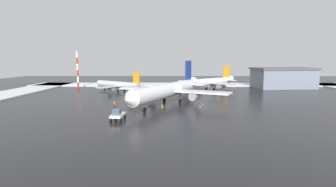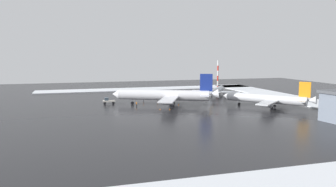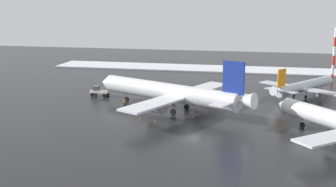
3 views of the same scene
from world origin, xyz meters
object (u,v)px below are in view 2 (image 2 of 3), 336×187
object	(u,v)px
airplane_foreground_jet	(268,99)
traffic_cone_wingtip_side	(179,105)
airplane_distant_tail	(166,95)
ground_crew_mid_apron	(137,104)
antenna_mast	(218,76)
traffic_cone_near_nose	(160,109)
pushback_tug	(108,101)
airplane_far_rear	(216,90)
ground_crew_near_tug	(143,99)
ground_crew_by_nose_gear	(158,100)
traffic_cone_mid_line	(170,109)

from	to	relation	value
airplane_foreground_jet	traffic_cone_wingtip_side	world-z (taller)	airplane_foreground_jet
airplane_distant_tail	ground_crew_mid_apron	xyz separation A→B (m)	(1.30, 10.73, -2.95)
ground_crew_mid_apron	traffic_cone_wingtip_side	bearing A→B (deg)	-96.06
antenna_mast	traffic_cone_near_nose	xyz separation A→B (m)	(-47.11, 43.11, -7.55)
airplane_distant_tail	airplane_foreground_jet	xyz separation A→B (m)	(-14.99, -33.11, -0.69)
pushback_tug	airplane_far_rear	bearing A→B (deg)	-164.72
ground_crew_mid_apron	traffic_cone_wingtip_side	xyz separation A→B (m)	(-1.90, -15.50, -0.70)
ground_crew_mid_apron	traffic_cone_near_nose	world-z (taller)	ground_crew_mid_apron
pushback_tug	ground_crew_near_tug	distance (m)	14.97
antenna_mast	traffic_cone_near_nose	bearing A→B (deg)	137.54
pushback_tug	antenna_mast	distance (m)	65.69
airplane_far_rear	pushback_tug	xyz separation A→B (m)	(-9.76, 49.06, -1.30)
ground_crew_near_tug	airplane_foreground_jet	bearing A→B (deg)	123.94
airplane_far_rear	ground_crew_mid_apron	size ratio (longest dim) A/B	13.07
airplane_far_rear	traffic_cone_near_nose	xyz separation A→B (m)	(-28.04, 33.51, -2.31)
ground_crew_mid_apron	ground_crew_near_tug	bearing A→B (deg)	-21.76
airplane_foreground_jet	antenna_mast	size ratio (longest dim) A/B	1.72
ground_crew_near_tug	traffic_cone_wingtip_side	xyz separation A→B (m)	(-14.36, -10.29, -0.70)
airplane_distant_tail	airplane_foreground_jet	world-z (taller)	airplane_distant_tail
airplane_foreground_jet	traffic_cone_wingtip_side	bearing A→B (deg)	22.24
ground_crew_by_nose_gear	traffic_cone_wingtip_side	bearing A→B (deg)	119.00
airplane_distant_tail	traffic_cone_near_nose	bearing A→B (deg)	87.05
pushback_tug	ground_crew_mid_apron	distance (m)	12.65
airplane_distant_tail	airplane_foreground_jet	size ratio (longest dim) A/B	1.40
ground_crew_near_tug	airplane_distant_tail	bearing A→B (deg)	92.44
antenna_mast	traffic_cone_near_nose	size ratio (longest dim) A/B	28.46
ground_crew_near_tug	traffic_cone_mid_line	xyz separation A→B (m)	(-23.10, -4.29, -0.70)
airplane_distant_tail	airplane_far_rear	xyz separation A→B (m)	(19.68, -29.07, -1.34)
airplane_distant_tail	antenna_mast	world-z (taller)	antenna_mast
airplane_foreground_jet	traffic_cone_wingtip_side	xyz separation A→B (m)	(14.39, 28.34, -2.96)
ground_crew_by_nose_gear	traffic_cone_mid_line	distance (m)	18.47
pushback_tug	traffic_cone_mid_line	xyz separation A→B (m)	(-19.26, -18.76, -1.01)
ground_crew_by_nose_gear	ground_crew_near_tug	xyz separation A→B (m)	(4.65, 4.70, 0.00)
ground_crew_mid_apron	ground_crew_near_tug	size ratio (longest dim) A/B	1.00
traffic_cone_mid_line	airplane_foreground_jet	bearing A→B (deg)	-99.35
antenna_mast	traffic_cone_wingtip_side	world-z (taller)	antenna_mast
traffic_cone_near_nose	ground_crew_by_nose_gear	bearing A→B (deg)	-11.70
ground_crew_mid_apron	airplane_distant_tail	bearing A→B (deg)	-96.00
airplane_far_rear	ground_crew_by_nose_gear	bearing A→B (deg)	146.54
airplane_distant_tail	ground_crew_by_nose_gear	distance (m)	9.62
airplane_far_rear	ground_crew_mid_apron	xyz separation A→B (m)	(-18.38, 39.80, -1.62)
antenna_mast	ground_crew_near_tug	bearing A→B (deg)	119.50
traffic_cone_near_nose	antenna_mast	bearing A→B (deg)	-42.46
airplane_distant_tail	ground_crew_mid_apron	distance (m)	11.20
traffic_cone_wingtip_side	ground_crew_by_nose_gear	bearing A→B (deg)	29.95
ground_crew_mid_apron	ground_crew_by_nose_gear	world-z (taller)	same
ground_crew_by_nose_gear	traffic_cone_wingtip_side	xyz separation A→B (m)	(-9.71, -5.60, -0.70)
traffic_cone_near_nose	ground_crew_near_tug	bearing A→B (deg)	2.79
airplane_distant_tail	ground_crew_mid_apron	size ratio (longest dim) A/B	21.98
traffic_cone_mid_line	airplane_far_rear	bearing A→B (deg)	-46.23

